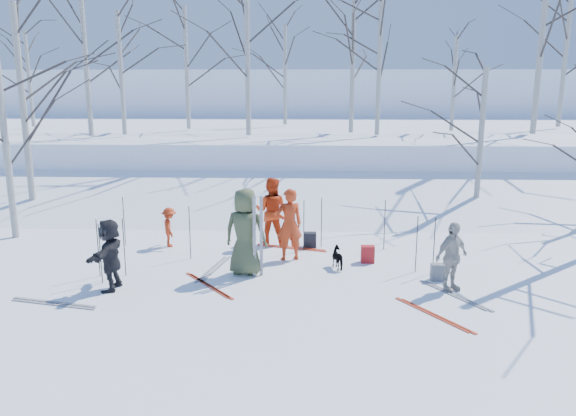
{
  "coord_description": "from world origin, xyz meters",
  "views": [
    {
      "loc": [
        0.49,
        -11.91,
        4.36
      ],
      "look_at": [
        0.0,
        1.5,
        1.3
      ],
      "focal_mm": 35.0,
      "sensor_mm": 36.0,
      "label": 1
    }
  ],
  "objects_px": {
    "backpack_grey": "(438,272)",
    "skier_grey_west": "(110,255)",
    "skier_red_north": "(289,224)",
    "dog": "(339,258)",
    "skier_olive_center": "(245,232)",
    "backpack_dark": "(310,240)",
    "skier_redor_behind": "(271,211)",
    "skier_cream_east": "(452,257)",
    "backpack_red": "(368,254)",
    "skier_red_seated": "(170,227)"
  },
  "relations": [
    {
      "from": "skier_grey_west",
      "to": "dog",
      "type": "height_order",
      "value": "skier_grey_west"
    },
    {
      "from": "skier_redor_behind",
      "to": "skier_red_seated",
      "type": "distance_m",
      "value": 2.76
    },
    {
      "from": "dog",
      "to": "backpack_red",
      "type": "xyz_separation_m",
      "value": [
        0.72,
        0.45,
        -0.05
      ]
    },
    {
      "from": "backpack_dark",
      "to": "skier_redor_behind",
      "type": "bearing_deg",
      "value": 163.29
    },
    {
      "from": "skier_olive_center",
      "to": "backpack_grey",
      "type": "distance_m",
      "value": 4.4
    },
    {
      "from": "skier_olive_center",
      "to": "skier_cream_east",
      "type": "distance_m",
      "value": 4.53
    },
    {
      "from": "backpack_grey",
      "to": "backpack_dark",
      "type": "height_order",
      "value": "backpack_dark"
    },
    {
      "from": "skier_redor_behind",
      "to": "dog",
      "type": "distance_m",
      "value": 2.74
    },
    {
      "from": "skier_grey_west",
      "to": "backpack_red",
      "type": "bearing_deg",
      "value": 113.15
    },
    {
      "from": "backpack_grey",
      "to": "skier_olive_center",
      "type": "bearing_deg",
      "value": 176.42
    },
    {
      "from": "skier_olive_center",
      "to": "backpack_dark",
      "type": "distance_m",
      "value": 2.76
    },
    {
      "from": "skier_olive_center",
      "to": "skier_red_north",
      "type": "xyz_separation_m",
      "value": [
        0.96,
        1.11,
        -0.1
      ]
    },
    {
      "from": "backpack_grey",
      "to": "skier_grey_west",
      "type": "bearing_deg",
      "value": -173.58
    },
    {
      "from": "skier_red_north",
      "to": "skier_red_seated",
      "type": "height_order",
      "value": "skier_red_north"
    },
    {
      "from": "skier_olive_center",
      "to": "backpack_dark",
      "type": "xyz_separation_m",
      "value": [
        1.47,
        2.19,
        -0.8
      ]
    },
    {
      "from": "backpack_red",
      "to": "backpack_grey",
      "type": "height_order",
      "value": "backpack_red"
    },
    {
      "from": "skier_cream_east",
      "to": "backpack_red",
      "type": "height_order",
      "value": "skier_cream_east"
    },
    {
      "from": "skier_cream_east",
      "to": "backpack_red",
      "type": "relative_size",
      "value": 3.56
    },
    {
      "from": "skier_redor_behind",
      "to": "skier_olive_center",
      "type": "bearing_deg",
      "value": 90.22
    },
    {
      "from": "skier_grey_west",
      "to": "dog",
      "type": "bearing_deg",
      "value": 111.12
    },
    {
      "from": "skier_olive_center",
      "to": "skier_grey_west",
      "type": "bearing_deg",
      "value": 33.31
    },
    {
      "from": "skier_red_seated",
      "to": "skier_cream_east",
      "type": "bearing_deg",
      "value": -133.1
    },
    {
      "from": "backpack_dark",
      "to": "skier_red_north",
      "type": "bearing_deg",
      "value": -115.57
    },
    {
      "from": "skier_red_north",
      "to": "backpack_grey",
      "type": "bearing_deg",
      "value": 140.1
    },
    {
      "from": "dog",
      "to": "skier_cream_east",
      "type": "bearing_deg",
      "value": 127.17
    },
    {
      "from": "skier_grey_west",
      "to": "backpack_grey",
      "type": "relative_size",
      "value": 4.06
    },
    {
      "from": "skier_grey_west",
      "to": "backpack_red",
      "type": "xyz_separation_m",
      "value": [
        5.64,
        2.0,
        -0.56
      ]
    },
    {
      "from": "skier_red_north",
      "to": "skier_grey_west",
      "type": "bearing_deg",
      "value": 12.74
    },
    {
      "from": "skier_redor_behind",
      "to": "backpack_grey",
      "type": "xyz_separation_m",
      "value": [
        3.89,
        -2.77,
        -0.72
      ]
    },
    {
      "from": "skier_red_north",
      "to": "backpack_grey",
      "type": "xyz_separation_m",
      "value": [
        3.36,
        -1.38,
        -0.71
      ]
    },
    {
      "from": "skier_redor_behind",
      "to": "skier_red_seated",
      "type": "relative_size",
      "value": 1.72
    },
    {
      "from": "dog",
      "to": "backpack_dark",
      "type": "distance_m",
      "value": 1.84
    },
    {
      "from": "dog",
      "to": "backpack_grey",
      "type": "xyz_separation_m",
      "value": [
        2.15,
        -0.76,
        -0.07
      ]
    },
    {
      "from": "skier_grey_west",
      "to": "skier_cream_east",
      "type": "bearing_deg",
      "value": 95.08
    },
    {
      "from": "skier_cream_east",
      "to": "skier_redor_behind",
      "type": "bearing_deg",
      "value": 106.19
    },
    {
      "from": "skier_grey_west",
      "to": "backpack_grey",
      "type": "distance_m",
      "value": 7.14
    },
    {
      "from": "skier_red_seated",
      "to": "dog",
      "type": "height_order",
      "value": "skier_red_seated"
    },
    {
      "from": "skier_grey_west",
      "to": "backpack_dark",
      "type": "distance_m",
      "value": 5.37
    },
    {
      "from": "skier_red_seated",
      "to": "backpack_dark",
      "type": "relative_size",
      "value": 2.65
    },
    {
      "from": "skier_cream_east",
      "to": "backpack_grey",
      "type": "distance_m",
      "value": 0.84
    },
    {
      "from": "skier_olive_center",
      "to": "backpack_dark",
      "type": "relative_size",
      "value": 5.02
    },
    {
      "from": "skier_red_seated",
      "to": "backpack_grey",
      "type": "height_order",
      "value": "skier_red_seated"
    },
    {
      "from": "dog",
      "to": "backpack_dark",
      "type": "relative_size",
      "value": 1.51
    },
    {
      "from": "skier_redor_behind",
      "to": "skier_red_north",
      "type": "bearing_deg",
      "value": 120.81
    },
    {
      "from": "skier_olive_center",
      "to": "skier_red_north",
      "type": "relative_size",
      "value": 1.12
    },
    {
      "from": "skier_grey_west",
      "to": "skier_olive_center",
      "type": "bearing_deg",
      "value": 114.74
    },
    {
      "from": "skier_red_north",
      "to": "skier_grey_west",
      "type": "xyz_separation_m",
      "value": [
        -3.71,
        -2.17,
        -0.13
      ]
    },
    {
      "from": "skier_red_north",
      "to": "dog",
      "type": "relative_size",
      "value": 2.97
    },
    {
      "from": "skier_redor_behind",
      "to": "backpack_red",
      "type": "relative_size",
      "value": 4.34
    },
    {
      "from": "skier_olive_center",
      "to": "backpack_grey",
      "type": "bearing_deg",
      "value": -171.4
    }
  ]
}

